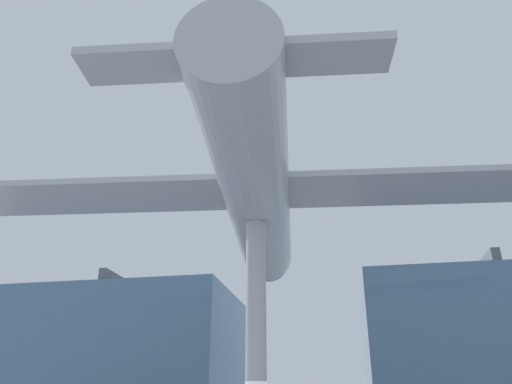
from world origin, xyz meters
name	(u,v)px	position (x,y,z in m)	size (l,w,h in m)	color
glass_pavilion_left	(138,374)	(-8.43, 12.20, 3.64)	(10.57, 10.87, 7.87)	slate
glass_pavilion_right	(485,369)	(8.43, 12.20, 3.64)	(10.57, 10.87, 7.87)	slate
support_pylon_central	(256,344)	(0.00, 0.00, 3.42)	(0.56, 0.56, 6.85)	#B7B7BC
suspended_airplane	(256,194)	(-0.02, 0.17, 7.86)	(19.06, 14.82, 3.26)	#B2B7BC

